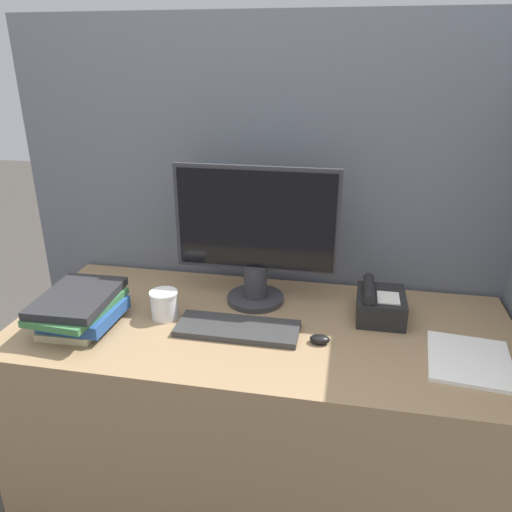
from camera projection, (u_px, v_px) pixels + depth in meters
name	position (u px, v px, depth m)	size (l,w,h in m)	color
cubicle_panel_rear	(280.00, 251.00, 1.95)	(2.02, 0.04, 1.71)	slate
desk	(261.00, 416.00, 1.77)	(1.62, 0.71, 0.75)	#937551
monitor	(256.00, 238.00, 1.70)	(0.56, 0.20, 0.49)	#333338
keyboard	(238.00, 329.00, 1.59)	(0.39, 0.15, 0.02)	#333333
mouse	(320.00, 339.00, 1.52)	(0.06, 0.04, 0.03)	black
coffee_cup	(164.00, 305.00, 1.66)	(0.09, 0.09, 0.10)	white
book_stack	(80.00, 309.00, 1.60)	(0.24, 0.32, 0.11)	#C6B78C
desk_telephone	(380.00, 304.00, 1.66)	(0.16, 0.20, 0.12)	black
paper_pile	(469.00, 360.00, 1.43)	(0.25, 0.28, 0.01)	white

